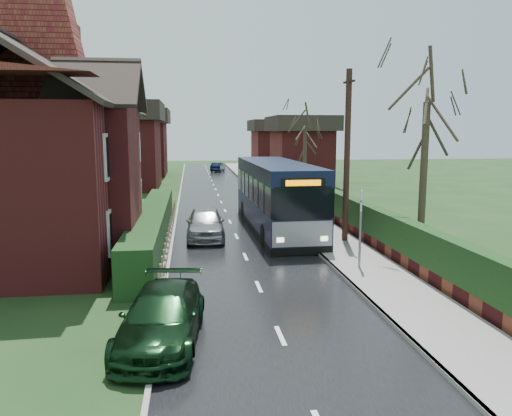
{
  "coord_description": "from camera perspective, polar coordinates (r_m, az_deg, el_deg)",
  "views": [
    {
      "loc": [
        -2.14,
        -17.63,
        5.07
      ],
      "look_at": [
        0.62,
        3.4,
        1.8
      ],
      "focal_mm": 35.0,
      "sensor_mm": 36.0,
      "label": 1
    }
  ],
  "objects": [
    {
      "name": "telegraph_pole",
      "position": [
        22.74,
        10.36,
        5.75
      ],
      "size": [
        0.27,
        1.0,
        7.77
      ],
      "rotation": [
        0.0,
        0.0,
        0.15
      ],
      "color": "black",
      "rests_on": "ground"
    },
    {
      "name": "car_silver",
      "position": [
        23.82,
        -5.81,
        -1.74
      ],
      "size": [
        1.85,
        4.4,
        1.49
      ],
      "primitive_type": "imported",
      "rotation": [
        0.0,
        0.0,
        -0.02
      ],
      "color": "#ABABB0",
      "rests_on": "ground"
    },
    {
      "name": "tree_right_near",
      "position": [
        21.8,
        19.03,
        12.51
      ],
      "size": [
        4.14,
        4.14,
        8.93
      ],
      "color": "#352B1F",
      "rests_on": "ground"
    },
    {
      "name": "bus",
      "position": [
        25.7,
        2.31,
        1.31
      ],
      "size": [
        2.85,
        11.58,
        3.5
      ],
      "rotation": [
        0.0,
        0.0,
        0.02
      ],
      "color": "black",
      "rests_on": "ground"
    },
    {
      "name": "brick_house",
      "position": [
        23.36,
        -24.02,
        6.31
      ],
      "size": [
        9.3,
        14.6,
        10.3
      ],
      "color": "maroon",
      "rests_on": "ground"
    },
    {
      "name": "picket_fence",
      "position": [
        23.11,
        -9.84,
        -2.89
      ],
      "size": [
        0.1,
        16.0,
        0.9
      ],
      "primitive_type": null,
      "color": "#9D876A",
      "rests_on": "ground"
    },
    {
      "name": "bus_stop_sign",
      "position": [
        18.45,
        11.88,
        -1.01
      ],
      "size": [
        0.21,
        0.45,
        3.03
      ],
      "rotation": [
        0.0,
        0.0,
        -0.33
      ],
      "color": "slate",
      "rests_on": "ground"
    },
    {
      "name": "front_hedge",
      "position": [
        23.09,
        -11.72,
        -2.08
      ],
      "size": [
        1.2,
        16.0,
        1.6
      ],
      "primitive_type": "cube",
      "color": "#183213",
      "rests_on": "ground"
    },
    {
      "name": "car_green",
      "position": [
        12.46,
        -10.72,
        -12.16
      ],
      "size": [
        2.3,
        4.66,
        1.3
      ],
      "primitive_type": "imported",
      "rotation": [
        0.0,
        0.0,
        -0.11
      ],
      "color": "black",
      "rests_on": "ground"
    },
    {
      "name": "pavement",
      "position": [
        28.79,
        5.47,
        -1.28
      ],
      "size": [
        2.5,
        100.0,
        0.14
      ],
      "primitive_type": "cube",
      "color": "slate",
      "rests_on": "ground"
    },
    {
      "name": "tree_right_far",
      "position": [
        36.08,
        5.64,
        9.59
      ],
      "size": [
        3.89,
        3.89,
        7.52
      ],
      "color": "#31261D",
      "rests_on": "ground"
    },
    {
      "name": "kerb_left",
      "position": [
        28.09,
        -9.21,
        -1.64
      ],
      "size": [
        0.12,
        100.0,
        0.1
      ],
      "primitive_type": "cube",
      "color": "gray",
      "rests_on": "ground"
    },
    {
      "name": "kerb_right",
      "position": [
        28.55,
        3.12,
        -1.34
      ],
      "size": [
        0.12,
        100.0,
        0.14
      ],
      "primitive_type": "cube",
      "color": "gray",
      "rests_on": "ground"
    },
    {
      "name": "ground",
      "position": [
        18.46,
        -0.54,
        -7.17
      ],
      "size": [
        140.0,
        140.0,
        0.0
      ],
      "primitive_type": "plane",
      "color": "#29431C",
      "rests_on": "ground"
    },
    {
      "name": "tree_house_side",
      "position": [
        34.73,
        -17.87,
        11.89
      ],
      "size": [
        4.25,
        4.25,
        9.66
      ],
      "color": "#3B3023",
      "rests_on": "ground"
    },
    {
      "name": "right_wall_hedge",
      "position": [
        29.03,
        8.48,
        0.65
      ],
      "size": [
        0.6,
        50.0,
        1.8
      ],
      "color": "maroon",
      "rests_on": "ground"
    },
    {
      "name": "road",
      "position": [
        28.17,
        -3.0,
        -1.6
      ],
      "size": [
        6.0,
        100.0,
        0.02
      ],
      "primitive_type": "cube",
      "color": "black",
      "rests_on": "ground"
    },
    {
      "name": "car_distant",
      "position": [
        63.35,
        -4.38,
        4.68
      ],
      "size": [
        2.12,
        3.81,
        1.19
      ],
      "primitive_type": "imported",
      "rotation": [
        0.0,
        0.0,
        2.89
      ],
      "color": "black",
      "rests_on": "ground"
    }
  ]
}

